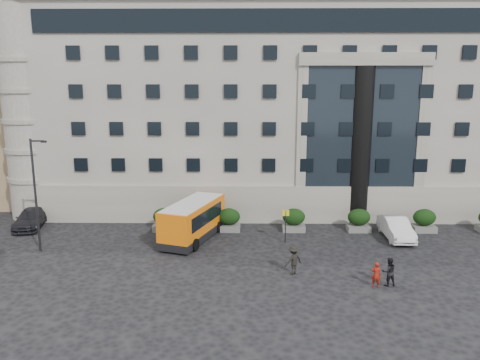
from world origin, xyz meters
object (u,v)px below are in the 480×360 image
object	(u,v)px
hedge_a	(164,219)
pedestrian_c	(293,260)
hedge_e	(424,220)
hedge_d	(359,220)
minibus	(193,219)
parked_car_c	(31,218)
parked_car_d	(42,199)
red_truck	(76,183)
street_lamp	(36,191)
white_taxi	(396,228)
bus_stop_sign	(286,220)
hedge_c	(294,220)
hedge_b	(229,219)
pedestrian_a	(376,275)
pedestrian_b	(389,272)

from	to	relation	value
hedge_a	pedestrian_c	distance (m)	12.83
hedge_e	hedge_d	bearing A→B (deg)	180.00
minibus	parked_car_c	world-z (taller)	minibus
parked_car_d	pedestrian_c	world-z (taller)	pedestrian_c
hedge_a	red_truck	world-z (taller)	red_truck
hedge_e	red_truck	world-z (taller)	red_truck
street_lamp	parked_car_c	xyz separation A→B (m)	(-3.22, 5.56, -3.64)
red_truck	hedge_a	bearing A→B (deg)	-37.68
white_taxi	bus_stop_sign	bearing A→B (deg)	-172.51
bus_stop_sign	parked_car_c	distance (m)	20.99
hedge_e	bus_stop_sign	world-z (taller)	bus_stop_sign
hedge_a	parked_car_c	size ratio (longest dim) A/B	0.37
hedge_a	parked_car_c	world-z (taller)	hedge_a
bus_stop_sign	minibus	xyz separation A→B (m)	(-6.93, 0.63, -0.12)
hedge_e	street_lamp	xyz separation A→B (m)	(-28.74, -4.80, 3.44)
street_lamp	parked_car_d	xyz separation A→B (m)	(-5.06, 11.91, -3.59)
street_lamp	parked_car_c	world-z (taller)	street_lamp
parked_car_c	pedestrian_c	xyz separation A→B (m)	(20.69, -9.34, 0.19)
minibus	hedge_d	bearing A→B (deg)	28.45
street_lamp	white_taxi	bearing A→B (deg)	6.91
white_taxi	hedge_c	bearing A→B (deg)	167.65
hedge_d	street_lamp	world-z (taller)	street_lamp
red_truck	hedge_b	bearing A→B (deg)	-26.78
minibus	parked_car_d	xyz separation A→B (m)	(-15.57, 9.29, -0.83)
pedestrian_a	white_taxi	bearing A→B (deg)	-98.74
bus_stop_sign	pedestrian_a	size ratio (longest dim) A/B	1.64
pedestrian_a	pedestrian_b	world-z (taller)	pedestrian_b
pedestrian_c	minibus	bearing A→B (deg)	-74.91
bus_stop_sign	pedestrian_c	size ratio (longest dim) A/B	1.38
hedge_c	white_taxi	size ratio (longest dim) A/B	0.38
bus_stop_sign	white_taxi	size ratio (longest dim) A/B	0.52
pedestrian_a	hedge_d	bearing A→B (deg)	-82.71
hedge_d	minibus	xyz separation A→B (m)	(-13.03, -2.17, 0.68)
street_lamp	white_taxi	world-z (taller)	street_lamp
street_lamp	parked_car_c	size ratio (longest dim) A/B	1.60
street_lamp	pedestrian_b	world-z (taller)	street_lamp
white_taxi	pedestrian_a	world-z (taller)	white_taxi
hedge_a	street_lamp	world-z (taller)	street_lamp
minibus	parked_car_d	world-z (taller)	minibus
street_lamp	pedestrian_c	size ratio (longest dim) A/B	4.37
minibus	hedge_e	bearing A→B (deg)	25.78
white_taxi	hedge_e	bearing A→B (deg)	30.79
minibus	pedestrian_a	size ratio (longest dim) A/B	4.80
hedge_a	parked_car_c	distance (m)	11.19
hedge_a	pedestrian_a	world-z (taller)	hedge_a
hedge_a	bus_stop_sign	bearing A→B (deg)	-16.42
parked_car_c	parked_car_d	size ratio (longest dim) A/B	0.90
pedestrian_c	pedestrian_b	bearing A→B (deg)	131.00
hedge_d	bus_stop_sign	distance (m)	6.76
street_lamp	minibus	world-z (taller)	street_lamp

